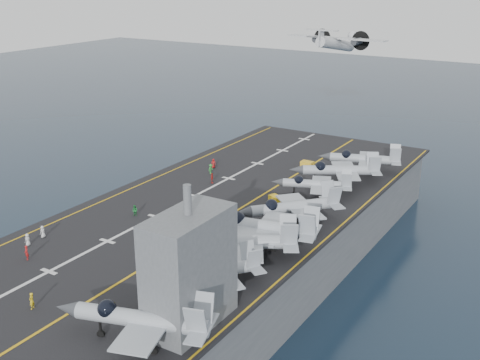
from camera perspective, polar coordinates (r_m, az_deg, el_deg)
The scene contains 29 objects.
ground at distance 97.46m, azimuth -1.24°, elevation -7.90°, with size 500.00×500.00×0.00m, color #142135.
hull at distance 95.28m, azimuth -1.26°, elevation -5.22°, with size 36.00×90.00×10.00m, color #56595E.
flight_deck at distance 93.24m, azimuth -1.29°, elevation -2.32°, with size 38.00×92.00×0.40m, color black.
foul_line at distance 91.68m, azimuth 0.29°, elevation -2.55°, with size 0.35×90.00×0.02m, color gold.
landing_centerline at distance 96.34m, azimuth -4.29°, elevation -1.50°, with size 0.50×90.00×0.02m, color silver.
deck_edge_port at distance 102.81m, azimuth -9.28°, elevation -0.35°, with size 0.25×90.00×0.02m, color gold.
deck_edge_stbd at distance 85.31m, azimuth 9.25°, elevation -4.54°, with size 0.25×90.00×0.02m, color gold.
island_superstructure at distance 59.75m, azimuth -4.84°, elevation -7.25°, with size 5.00×10.00×15.00m, color #56595E, non-canonical shape.
fighter_jet_0 at distance 59.50m, azimuth -9.31°, elevation -12.77°, with size 18.52×14.96×5.58m, color #A1A9B1, non-canonical shape.
fighter_jet_1 at distance 67.71m, azimuth -2.83°, elevation -8.71°, with size 15.36×16.37×4.73m, color #A2AAB2, non-canonical shape.
fighter_jet_2 at distance 73.89m, azimuth -0.05°, elevation -5.74°, with size 19.79×17.80×5.73m, color #9DA6AE, non-canonical shape.
fighter_jet_3 at distance 78.19m, azimuth 2.30°, elevation -4.31°, with size 18.36×14.21×5.69m, color #9DA8AF, non-canonical shape.
fighter_jet_4 at distance 85.21m, azimuth 5.17°, elevation -2.44°, with size 18.03×18.46×5.38m, color #99A2AA, non-canonical shape.
fighter_jet_5 at distance 95.85m, azimuth 7.28°, elevation -0.32°, with size 15.02×12.68×4.43m, color gray, non-canonical shape.
fighter_jet_6 at distance 101.96m, azimuth 9.50°, elevation 1.02°, with size 18.14×16.34×5.25m, color #9CA7AE, non-canonical shape.
fighter_jet_7 at distance 109.20m, azimuth 11.72°, elevation 2.05°, with size 16.90×13.92×5.04m, color #9BA2AB, non-canonical shape.
tow_cart_a at distance 75.28m, azimuth -5.54°, elevation -7.19°, with size 2.47×1.84×1.35m, color gold, non-canonical shape.
tow_cart_b at distance 93.14m, azimuth 3.37°, elevation -1.85°, with size 2.35×1.99×1.20m, color yellow, non-canonical shape.
tow_cart_c at distance 109.89m, azimuth 6.39°, elevation 1.44°, with size 2.24×1.48×1.32m, color gold, non-canonical shape.
crew_0 at distance 83.63m, azimuth -19.50°, elevation -5.35°, with size 0.67×1.00×1.67m, color silver.
crew_1 at distance 79.70m, azimuth -19.58°, elevation -6.51°, with size 1.35×1.15×1.91m, color #B21919.
crew_2 at distance 89.40m, azimuth -9.93°, elevation -2.88°, with size 1.03×0.71×1.66m, color #1B8033.
crew_3 at distance 106.31m, azimuth -2.79°, elevation 1.05°, with size 0.78×1.12×1.79m, color green.
crew_4 at distance 101.65m, azimuth -2.67°, elevation 0.19°, with size 1.10×1.28×1.80m, color red.
crew_5 at distance 109.61m, azimuth -2.53°, elevation 1.60°, with size 1.22×1.18×1.70m, color #B21919.
crew_6 at distance 68.70m, azimuth -19.15°, elevation -10.77°, with size 1.05×1.30×1.89m, color yellow.
crew_7 at distance 81.65m, azimuth -7.95°, elevation -5.00°, with size 0.89×1.10×1.59m, color silver.
transport_plane at distance 148.90m, azimuth 9.06°, elevation 12.60°, with size 26.17×18.77×5.92m, color white, non-canonical shape.
crew_8 at distance 85.45m, azimuth -18.20°, elevation -4.67°, with size 0.67×1.00×1.67m, color silver.
Camera 1 is at (47.13, -72.77, 44.52)m, focal length 45.00 mm.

